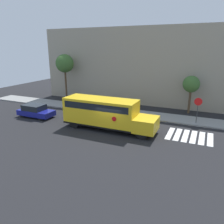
# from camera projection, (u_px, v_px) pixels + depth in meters

# --- Properties ---
(ground_plane) EXTENTS (60.00, 60.00, 0.00)m
(ground_plane) POSITION_uv_depth(u_px,v_px,m) (111.00, 132.00, 21.00)
(ground_plane) COLOR black
(sidewalk_strip) EXTENTS (44.00, 3.00, 0.15)m
(sidewalk_strip) POSITION_uv_depth(u_px,v_px,m) (133.00, 113.00, 26.67)
(sidewalk_strip) COLOR gray
(sidewalk_strip) RESTS_ON ground
(building_backdrop) EXTENTS (32.00, 4.00, 10.53)m
(building_backdrop) POSITION_uv_depth(u_px,v_px,m) (149.00, 66.00, 30.88)
(building_backdrop) COLOR #9E937F
(building_backdrop) RESTS_ON ground
(crosswalk_stripes) EXTENTS (4.00, 3.20, 0.01)m
(crosswalk_stripes) POSITION_uv_depth(u_px,v_px,m) (189.00, 136.00, 20.02)
(crosswalk_stripes) COLOR white
(crosswalk_stripes) RESTS_ON ground
(school_bus) EXTENTS (9.28, 2.57, 3.03)m
(school_bus) POSITION_uv_depth(u_px,v_px,m) (105.00, 112.00, 21.43)
(school_bus) COLOR yellow
(school_bus) RESTS_ON ground
(parked_car) EXTENTS (4.27, 1.87, 1.46)m
(parked_car) POSITION_uv_depth(u_px,v_px,m) (36.00, 111.00, 25.42)
(parked_car) COLOR navy
(parked_car) RESTS_ON ground
(stop_sign) EXTENTS (0.80, 0.10, 2.85)m
(stop_sign) POSITION_uv_depth(u_px,v_px,m) (198.00, 107.00, 22.65)
(stop_sign) COLOR #38383A
(stop_sign) RESTS_ON ground
(tree_near_sidewalk) EXTENTS (1.99, 1.99, 4.62)m
(tree_near_sidewalk) POSITION_uv_depth(u_px,v_px,m) (191.00, 85.00, 25.99)
(tree_near_sidewalk) COLOR brown
(tree_near_sidewalk) RESTS_ON ground
(tree_far_sidewalk) EXTENTS (2.66, 2.66, 6.89)m
(tree_far_sidewalk) POSITION_uv_depth(u_px,v_px,m) (65.00, 64.00, 32.11)
(tree_far_sidewalk) COLOR brown
(tree_far_sidewalk) RESTS_ON ground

